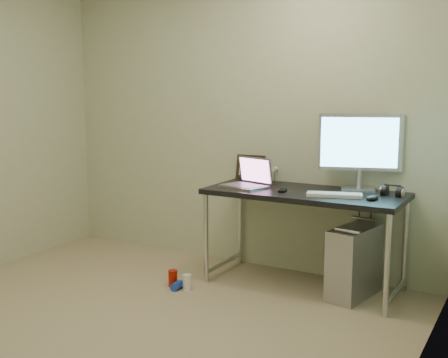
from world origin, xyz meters
TOP-DOWN VIEW (x-y plane):
  - floor at (0.00, 0.00)m, footprint 3.50×3.50m
  - wall_back at (0.00, 1.75)m, footprint 3.50×0.02m
  - wall_right at (1.75, 0.00)m, footprint 0.02×3.50m
  - desk at (0.74, 1.43)m, footprint 1.48×0.65m
  - tower_computer at (1.14, 1.42)m, footprint 0.31×0.53m
  - cable_a at (1.09, 1.70)m, footprint 0.01×0.16m
  - cable_b at (1.18, 1.68)m, footprint 0.02×0.11m
  - can_red at (-0.14, 0.93)m, footprint 0.09×0.09m
  - can_white at (0.01, 0.91)m, footprint 0.07×0.07m
  - can_blue at (-0.07, 0.89)m, footprint 0.07×0.12m
  - laptop at (0.28, 1.38)m, footprint 0.39×0.35m
  - monitor at (1.08, 1.65)m, footprint 0.60×0.25m
  - keyboard at (1.00, 1.32)m, footprint 0.41×0.23m
  - mouse_right at (1.27, 1.33)m, footprint 0.09×0.13m
  - mouse_left at (0.60, 1.32)m, footprint 0.08×0.12m
  - headphones at (1.35, 1.56)m, footprint 0.16×0.10m
  - picture_frame at (0.13, 1.73)m, footprint 0.26×0.10m
  - webcam at (0.36, 1.71)m, footprint 0.05×0.04m

SIDE VIEW (x-z plane):
  - floor at x=0.00m, z-range 0.00..0.00m
  - can_blue at x=-0.07m, z-range 0.00..0.06m
  - can_white at x=0.01m, z-range 0.00..0.12m
  - can_red at x=-0.14m, z-range 0.00..0.13m
  - tower_computer at x=1.14m, z-range -0.02..0.54m
  - cable_b at x=1.18m, z-range 0.02..0.74m
  - cable_a at x=1.09m, z-range 0.06..0.74m
  - desk at x=0.74m, z-range 0.29..1.04m
  - keyboard at x=1.00m, z-range 0.75..0.77m
  - mouse_left at x=0.60m, z-range 0.75..0.79m
  - mouse_right at x=1.27m, z-range 0.75..0.79m
  - headphones at x=1.35m, z-range 0.73..0.83m
  - laptop at x=0.28m, z-range 0.69..0.92m
  - webcam at x=0.36m, z-range 0.78..0.90m
  - picture_frame at x=0.13m, z-range 0.75..0.96m
  - monitor at x=1.08m, z-range 0.80..1.38m
  - wall_back at x=0.00m, z-range 0.00..2.50m
  - wall_right at x=1.75m, z-range 0.00..2.50m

